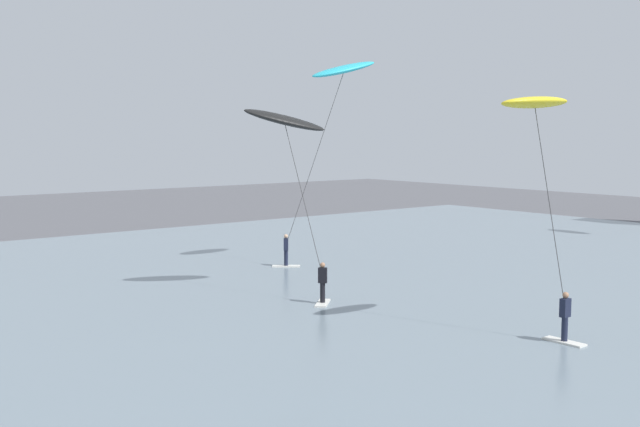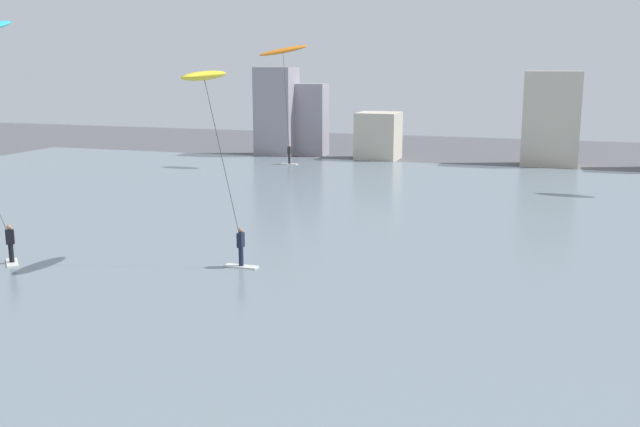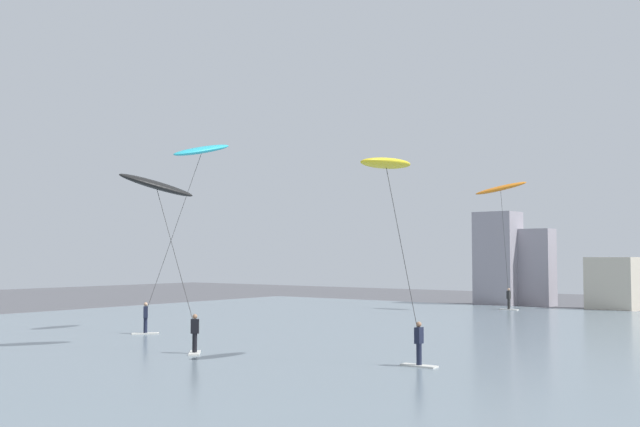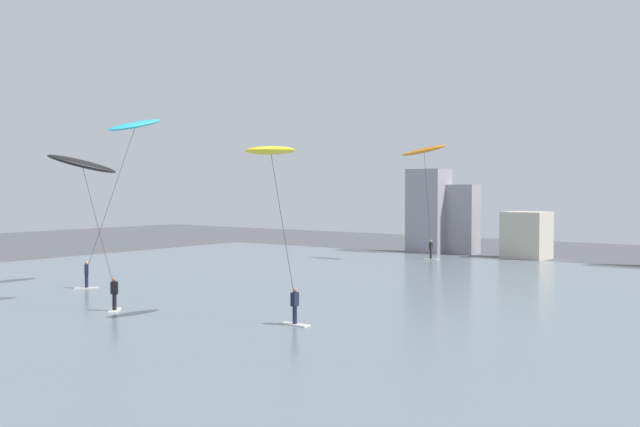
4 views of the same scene
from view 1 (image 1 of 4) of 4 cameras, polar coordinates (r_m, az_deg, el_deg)
name	(u,v)px [view 1 (image 1 of 4)]	position (r m, az deg, el deg)	size (l,w,h in m)	color
kitesurfer_black	(288,133)	(32.13, -2.39, 5.94)	(4.42, 3.73, 7.92)	silver
kitesurfer_cyan	(339,83)	(39.37, 1.42, 9.51)	(2.81, 5.19, 10.54)	silver
kitesurfer_yellow	(538,125)	(26.50, 15.69, 6.24)	(2.82, 3.08, 7.98)	silver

